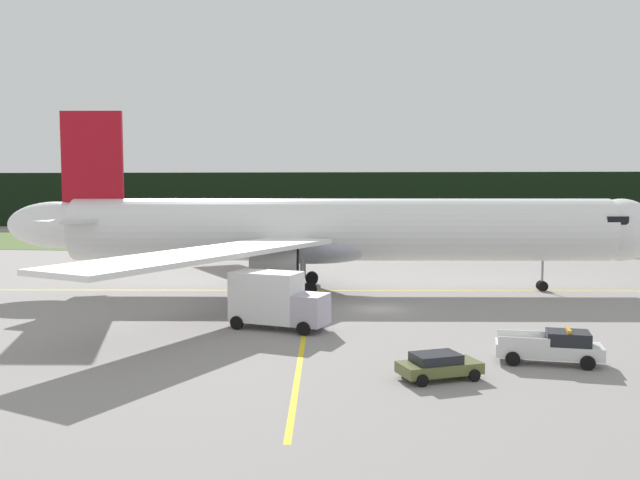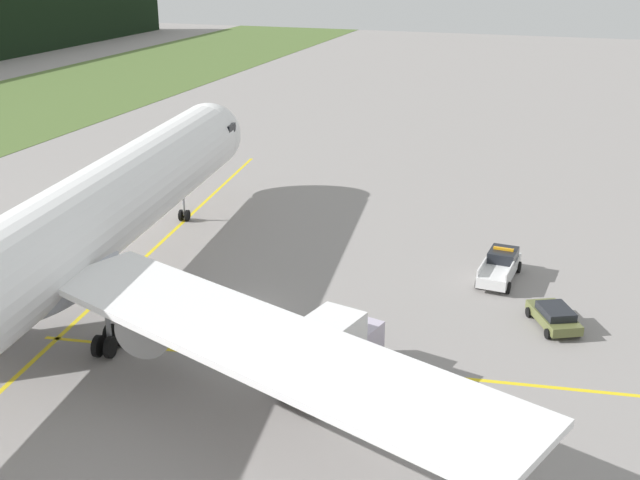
{
  "view_description": "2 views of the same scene",
  "coord_description": "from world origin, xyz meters",
  "px_view_note": "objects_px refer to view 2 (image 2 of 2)",
  "views": [
    {
      "loc": [
        3.1,
        -52.1,
        9.71
      ],
      "look_at": [
        -5.9,
        10.08,
        4.38
      ],
      "focal_mm": 38.73,
      "sensor_mm": 36.0,
      "label": 1
    },
    {
      "loc": [
        -39.47,
        -18.7,
        21.08
      ],
      "look_at": [
        5.2,
        -3.55,
        3.24
      ],
      "focal_mm": 44.39,
      "sensor_mm": 36.0,
      "label": 2
    }
  ],
  "objects_px": {
    "ops_pickup_truck": "(500,266)",
    "airliner": "(63,239)",
    "catering_truck": "(330,351)",
    "staff_car": "(554,316)"
  },
  "relations": [
    {
      "from": "ops_pickup_truck",
      "to": "airliner",
      "type": "bearing_deg",
      "value": 122.71
    },
    {
      "from": "ops_pickup_truck",
      "to": "catering_truck",
      "type": "relative_size",
      "value": 0.83
    },
    {
      "from": "ops_pickup_truck",
      "to": "staff_car",
      "type": "relative_size",
      "value": 1.28
    },
    {
      "from": "catering_truck",
      "to": "staff_car",
      "type": "bearing_deg",
      "value": -44.84
    },
    {
      "from": "ops_pickup_truck",
      "to": "staff_car",
      "type": "bearing_deg",
      "value": -147.94
    },
    {
      "from": "staff_car",
      "to": "airliner",
      "type": "bearing_deg",
      "value": 107.86
    },
    {
      "from": "staff_car",
      "to": "ops_pickup_truck",
      "type": "bearing_deg",
      "value": 32.06
    },
    {
      "from": "ops_pickup_truck",
      "to": "catering_truck",
      "type": "distance_m",
      "value": 17.76
    },
    {
      "from": "airliner",
      "to": "staff_car",
      "type": "xyz_separation_m",
      "value": [
        8.64,
        -26.81,
        -4.61
      ]
    },
    {
      "from": "airliner",
      "to": "ops_pickup_truck",
      "type": "height_order",
      "value": "airliner"
    }
  ]
}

